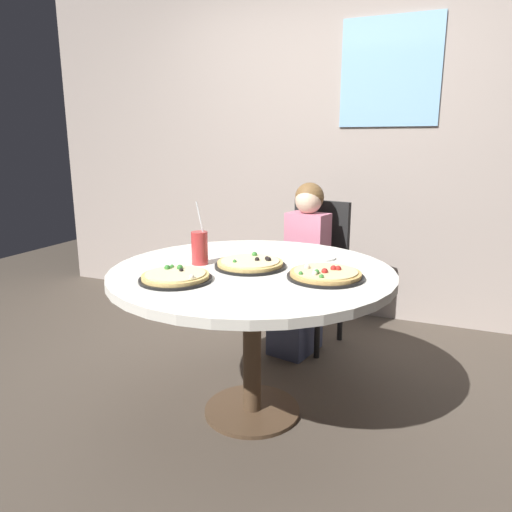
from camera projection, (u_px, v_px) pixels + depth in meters
The scene contains 10 objects.
ground_plane at pixel (252, 411), 2.40m from camera, with size 8.00×8.00×0.00m, color #4C4238.
wall_with_window at pixel (340, 125), 3.57m from camera, with size 5.20×0.14×2.90m.
dining_table at pixel (252, 286), 2.25m from camera, with size 1.33×1.33×0.75m.
chair_wooden at pixel (314, 264), 3.19m from camera, with size 0.47×0.47×0.95m.
diner_child at pixel (301, 277), 3.05m from camera, with size 0.32×0.43×1.08m.
pizza_veggie at pixel (325, 274), 2.07m from camera, with size 0.34×0.34×0.05m.
pizza_cheese at pixel (176, 277), 2.03m from camera, with size 0.31×0.31×0.05m.
pizza_pepperoni at pixel (250, 264), 2.25m from camera, with size 0.34×0.34×0.05m.
soda_cup at pixel (200, 248), 2.30m from camera, with size 0.08×0.08×0.31m.
plate_small at pixel (318, 257), 2.42m from camera, with size 0.18×0.18×0.01m, color white.
Camera 1 is at (0.85, -1.98, 1.33)m, focal length 33.31 mm.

